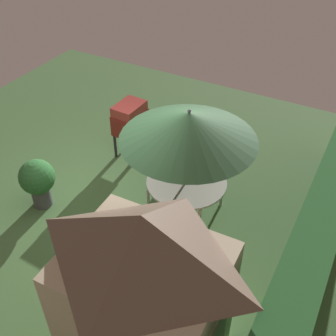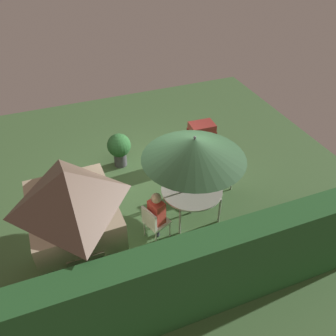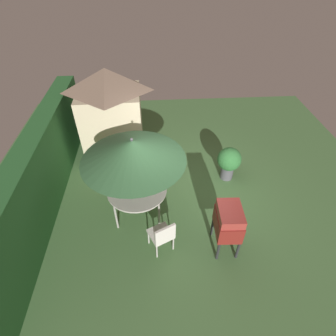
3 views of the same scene
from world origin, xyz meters
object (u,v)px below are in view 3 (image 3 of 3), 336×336
object	(u,v)px
bbq_grill	(228,221)
person_in_red	(123,162)
patio_table	(137,190)
potted_plant_by_shed	(229,161)
garden_shed	(111,112)
chair_near_shed	(123,168)
chair_far_side	(162,235)
patio_umbrella	(133,150)

from	to	relation	value
bbq_grill	person_in_red	xyz separation A→B (m)	(2.13, 2.27, -0.06)
patio_table	potted_plant_by_shed	distance (m)	2.70
bbq_grill	potted_plant_by_shed	xyz separation A→B (m)	(2.21, -0.58, -0.25)
garden_shed	bbq_grill	xyz separation A→B (m)	(-3.79, -2.68, -0.50)
chair_near_shed	bbq_grill	bearing A→B (deg)	-133.80
chair_near_shed	potted_plant_by_shed	world-z (taller)	potted_plant_by_shed
potted_plant_by_shed	person_in_red	distance (m)	2.86
chair_near_shed	potted_plant_by_shed	size ratio (longest dim) A/B	0.91
person_in_red	chair_near_shed	bearing A→B (deg)	20.87
garden_shed	potted_plant_by_shed	bearing A→B (deg)	-115.89
person_in_red	chair_far_side	bearing A→B (deg)	-156.72
garden_shed	potted_plant_by_shed	xyz separation A→B (m)	(-1.58, -3.26, -0.75)
chair_far_side	patio_umbrella	bearing A→B (deg)	25.31
patio_table	patio_umbrella	size ratio (longest dim) A/B	0.62
garden_shed	chair_near_shed	bearing A→B (deg)	-166.72
garden_shed	patio_table	world-z (taller)	garden_shed
garden_shed	bbq_grill	distance (m)	4.67
chair_near_shed	patio_table	bearing A→B (deg)	-159.13
chair_far_side	potted_plant_by_shed	xyz separation A→B (m)	(2.22, -1.94, 0.08)
potted_plant_by_shed	patio_umbrella	bearing A→B (deg)	113.49
garden_shed	person_in_red	xyz separation A→B (m)	(-1.67, -0.41, -0.57)
patio_table	bbq_grill	world-z (taller)	bbq_grill
garden_shed	patio_umbrella	bearing A→B (deg)	-163.58
chair_far_side	potted_plant_by_shed	bearing A→B (deg)	-41.13
garden_shed	patio_table	size ratio (longest dim) A/B	1.88
bbq_grill	person_in_red	bearing A→B (deg)	46.87
patio_table	potted_plant_by_shed	size ratio (longest dim) A/B	1.42
garden_shed	chair_far_side	xyz separation A→B (m)	(-3.80, -1.32, -0.83)
patio_table	potted_plant_by_shed	world-z (taller)	potted_plant_by_shed
patio_umbrella	garden_shed	bearing A→B (deg)	16.42
potted_plant_by_shed	person_in_red	world-z (taller)	person_in_red
patio_umbrella	person_in_red	bearing A→B (deg)	20.87
bbq_grill	patio_umbrella	bearing A→B (deg)	59.04
garden_shed	chair_near_shed	world-z (taller)	garden_shed
chair_far_side	potted_plant_by_shed	size ratio (longest dim) A/B	0.91
person_in_red	patio_umbrella	bearing A→B (deg)	-159.13
garden_shed	potted_plant_by_shed	size ratio (longest dim) A/B	2.67
bbq_grill	chair_far_side	distance (m)	1.39
patio_table	person_in_red	distance (m)	1.06
patio_table	patio_umbrella	distance (m)	1.18
patio_table	chair_far_side	size ratio (longest dim) A/B	1.57
patio_table	bbq_grill	distance (m)	2.21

